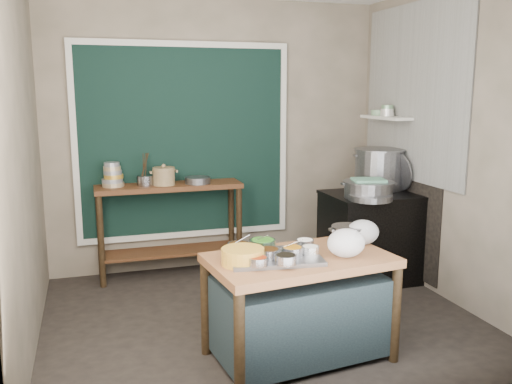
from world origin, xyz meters
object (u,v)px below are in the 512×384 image
object	(u,v)px
saucepan	(348,235)
condiment_tray	(274,257)
yellow_basin	(243,256)
utensil_cup	(145,180)
stove_block	(372,238)
stock_pot	(379,169)
back_counter	(170,230)
ceramic_crock	(164,177)
prep_table	(299,307)
steamer	(368,189)

from	to	relation	value
saucepan	condiment_tray	bearing A→B (deg)	-163.94
yellow_basin	utensil_cup	bearing A→B (deg)	101.12
stove_block	stock_pot	distance (m)	0.71
back_counter	ceramic_crock	world-z (taller)	ceramic_crock
saucepan	ceramic_crock	world-z (taller)	ceramic_crock
saucepan	prep_table	bearing A→B (deg)	-158.69
prep_table	utensil_cup	distance (m)	2.27
stove_block	saucepan	bearing A→B (deg)	-126.94
prep_table	stove_block	bearing A→B (deg)	38.48
back_counter	yellow_basin	bearing A→B (deg)	-85.20
condiment_tray	saucepan	bearing A→B (deg)	15.63
saucepan	stock_pot	xyz separation A→B (m)	(1.01, 1.34, 0.27)
prep_table	ceramic_crock	world-z (taller)	ceramic_crock
back_counter	ceramic_crock	distance (m)	0.56
condiment_tray	steamer	bearing A→B (deg)	40.31
saucepan	ceramic_crock	size ratio (longest dim) A/B	1.10
back_counter	stock_pot	distance (m)	2.22
saucepan	steamer	world-z (taller)	steamer
yellow_basin	stock_pot	world-z (taller)	stock_pot
back_counter	steamer	distance (m)	2.02
ceramic_crock	stock_pot	distance (m)	2.17
prep_table	steamer	distance (m)	1.70
yellow_basin	steamer	bearing A→B (deg)	36.84
utensil_cup	stock_pot	world-z (taller)	stock_pot
utensil_cup	ceramic_crock	size ratio (longest dim) A/B	0.71
steamer	yellow_basin	bearing A→B (deg)	-143.16
stove_block	saucepan	xyz separation A→B (m)	(-0.85, -1.13, 0.39)
saucepan	back_counter	bearing A→B (deg)	119.96
yellow_basin	condiment_tray	bearing A→B (deg)	10.25
back_counter	utensil_cup	bearing A→B (deg)	-177.51
prep_table	ceramic_crock	size ratio (longest dim) A/B	5.40
prep_table	stock_pot	distance (m)	2.22
back_counter	stove_block	bearing A→B (deg)	-21.02
stove_block	ceramic_crock	size ratio (longest dim) A/B	3.89
back_counter	utensil_cup	distance (m)	0.57
saucepan	ceramic_crock	distance (m)	2.14
prep_table	steamer	xyz separation A→B (m)	(1.14, 1.12, 0.58)
prep_table	condiment_tray	bearing A→B (deg)	175.87
prep_table	saucepan	size ratio (longest dim) A/B	4.92
condiment_tray	ceramic_crock	distance (m)	2.07
condiment_tray	yellow_basin	size ratio (longest dim) A/B	2.17
yellow_basin	utensil_cup	distance (m)	2.12
steamer	stock_pot	bearing A→B (deg)	49.71
stove_block	stock_pot	size ratio (longest dim) A/B	1.71
condiment_tray	stock_pot	bearing A→B (deg)	42.41
yellow_basin	back_counter	bearing A→B (deg)	94.80
yellow_basin	steamer	xyz separation A→B (m)	(1.57, 1.17, 0.15)
condiment_tray	yellow_basin	distance (m)	0.24
prep_table	steamer	world-z (taller)	steamer
ceramic_crock	condiment_tray	bearing A→B (deg)	-77.10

